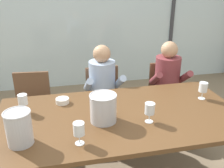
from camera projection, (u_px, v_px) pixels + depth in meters
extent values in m
plane|color=#847056|center=(102.00, 128.00, 3.46)|extent=(14.00, 14.00, 0.00)
cube|color=silver|center=(84.00, 15.00, 4.42)|extent=(7.38, 0.03, 2.60)
cube|color=#38383D|center=(173.00, 13.00, 4.73)|extent=(0.06, 0.06, 2.60)
cube|color=#386633|center=(70.00, 10.00, 8.14)|extent=(13.38, 2.40, 1.96)
cube|color=brown|center=(120.00, 116.00, 2.27)|extent=(2.18, 1.12, 0.04)
cylinder|color=brown|center=(17.00, 137.00, 2.63)|extent=(0.07, 0.07, 0.73)
cylinder|color=brown|center=(191.00, 116.00, 3.03)|extent=(0.07, 0.07, 0.73)
cube|color=brown|center=(32.00, 112.00, 2.99)|extent=(0.48, 0.48, 0.03)
cube|color=brown|center=(32.00, 88.00, 3.09)|extent=(0.42, 0.08, 0.42)
cylinder|color=brown|center=(14.00, 138.00, 2.88)|extent=(0.04, 0.04, 0.42)
cylinder|color=brown|center=(48.00, 136.00, 2.92)|extent=(0.04, 0.04, 0.42)
cylinder|color=brown|center=(21.00, 121.00, 3.23)|extent=(0.04, 0.04, 0.42)
cylinder|color=brown|center=(51.00, 119.00, 3.27)|extent=(0.04, 0.04, 0.42)
cube|color=brown|center=(106.00, 104.00, 3.17)|extent=(0.45, 0.45, 0.03)
cube|color=brown|center=(102.00, 82.00, 3.26)|extent=(0.42, 0.05, 0.42)
cylinder|color=brown|center=(94.00, 129.00, 3.04)|extent=(0.04, 0.04, 0.42)
cylinder|color=brown|center=(124.00, 125.00, 3.13)|extent=(0.04, 0.04, 0.42)
cylinder|color=brown|center=(89.00, 114.00, 3.38)|extent=(0.04, 0.04, 0.42)
cylinder|color=brown|center=(116.00, 111.00, 3.47)|extent=(0.04, 0.04, 0.42)
cube|color=brown|center=(168.00, 98.00, 3.33)|extent=(0.48, 0.48, 0.03)
cube|color=brown|center=(164.00, 77.00, 3.43)|extent=(0.42, 0.07, 0.42)
cylinder|color=brown|center=(157.00, 121.00, 3.22)|extent=(0.04, 0.04, 0.42)
cylinder|color=brown|center=(185.00, 119.00, 3.26)|extent=(0.04, 0.04, 0.42)
cylinder|color=brown|center=(149.00, 107.00, 3.57)|extent=(0.04, 0.04, 0.42)
cylinder|color=brown|center=(175.00, 106.00, 3.61)|extent=(0.04, 0.04, 0.42)
cylinder|color=#9EB2D1|center=(102.00, 82.00, 3.10)|extent=(0.33, 0.33, 0.52)
sphere|color=tan|center=(102.00, 54.00, 2.96)|extent=(0.21, 0.21, 0.21)
cube|color=#47423D|center=(99.00, 109.00, 3.00)|extent=(0.14, 0.40, 0.13)
cube|color=#47423D|center=(113.00, 107.00, 3.04)|extent=(0.14, 0.40, 0.13)
cylinder|color=#47423D|center=(102.00, 135.00, 2.91)|extent=(0.10, 0.10, 0.44)
cylinder|color=#47423D|center=(117.00, 133.00, 2.95)|extent=(0.10, 0.10, 0.44)
cylinder|color=#9EB2D1|center=(88.00, 85.00, 2.94)|extent=(0.09, 0.33, 0.26)
cylinder|color=#9EB2D1|center=(120.00, 82.00, 3.02)|extent=(0.09, 0.33, 0.26)
cylinder|color=brown|center=(167.00, 76.00, 3.27)|extent=(0.35, 0.35, 0.52)
sphere|color=tan|center=(169.00, 50.00, 3.13)|extent=(0.21, 0.21, 0.21)
cube|color=#47423D|center=(164.00, 102.00, 3.17)|extent=(0.16, 0.41, 0.13)
cube|color=#47423D|center=(177.00, 101.00, 3.20)|extent=(0.16, 0.41, 0.13)
cylinder|color=#47423D|center=(167.00, 126.00, 3.08)|extent=(0.10, 0.10, 0.44)
cylinder|color=#47423D|center=(181.00, 125.00, 3.11)|extent=(0.10, 0.10, 0.44)
cylinder|color=brown|center=(156.00, 79.00, 3.13)|extent=(0.11, 0.33, 0.26)
cylinder|color=brown|center=(185.00, 77.00, 3.17)|extent=(0.11, 0.33, 0.26)
cylinder|color=#B7B7BC|center=(19.00, 128.00, 1.81)|extent=(0.19, 0.19, 0.26)
torus|color=silver|center=(16.00, 113.00, 1.76)|extent=(0.20, 0.20, 0.01)
cylinder|color=#B7B7BC|center=(103.00, 108.00, 2.11)|extent=(0.22, 0.22, 0.24)
torus|color=silver|center=(103.00, 95.00, 2.06)|extent=(0.23, 0.23, 0.01)
cylinder|color=silver|center=(62.00, 101.00, 2.45)|extent=(0.13, 0.13, 0.05)
cylinder|color=silver|center=(25.00, 112.00, 2.29)|extent=(0.07, 0.07, 0.00)
cylinder|color=silver|center=(24.00, 108.00, 2.28)|extent=(0.01, 0.01, 0.07)
cylinder|color=silver|center=(23.00, 100.00, 2.25)|extent=(0.08, 0.08, 0.09)
cylinder|color=silver|center=(80.00, 143.00, 1.85)|extent=(0.07, 0.07, 0.00)
cylinder|color=silver|center=(79.00, 139.00, 1.84)|extent=(0.01, 0.01, 0.07)
cylinder|color=silver|center=(79.00, 129.00, 1.81)|extent=(0.08, 0.08, 0.09)
cylinder|color=silver|center=(202.00, 98.00, 2.55)|extent=(0.07, 0.07, 0.00)
cylinder|color=silver|center=(202.00, 95.00, 2.54)|extent=(0.01, 0.01, 0.07)
cylinder|color=silver|center=(203.00, 87.00, 2.50)|extent=(0.08, 0.08, 0.09)
cylinder|color=silver|center=(149.00, 121.00, 2.14)|extent=(0.07, 0.07, 0.00)
cylinder|color=silver|center=(149.00, 117.00, 2.12)|extent=(0.01, 0.01, 0.07)
cylinder|color=silver|center=(150.00, 108.00, 2.09)|extent=(0.08, 0.08, 0.09)
cylinder|color=maroon|center=(150.00, 111.00, 2.10)|extent=(0.07, 0.07, 0.04)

